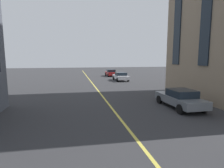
# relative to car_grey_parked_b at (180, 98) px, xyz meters

# --- Properties ---
(lane_centre_line) EXTENTS (80.00, 0.16, 0.01)m
(lane_centre_line) POSITION_rel_car_grey_parked_b_xyz_m (4.04, 4.90, -0.70)
(lane_centre_line) COLOR #D8C64C
(lane_centre_line) RESTS_ON ground_plane
(car_grey_parked_b) EXTENTS (4.40, 1.95, 1.37)m
(car_grey_parked_b) POSITION_rel_car_grey_parked_b_xyz_m (0.00, 0.00, 0.00)
(car_grey_parked_b) COLOR slate
(car_grey_parked_b) RESTS_ON ground_plane
(car_red_oncoming) EXTENTS (3.90, 1.89, 1.40)m
(car_red_oncoming) POSITION_rel_car_grey_parked_b_xyz_m (24.89, 0.00, -0.00)
(car_red_oncoming) COLOR #B21E1E
(car_red_oncoming) RESTS_ON ground_plane
(car_white_trailing) EXTENTS (4.40, 1.95, 1.37)m
(car_white_trailing) POSITION_rel_car_grey_parked_b_xyz_m (17.00, 0.00, 0.00)
(car_white_trailing) COLOR silver
(car_white_trailing) RESTS_ON ground_plane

